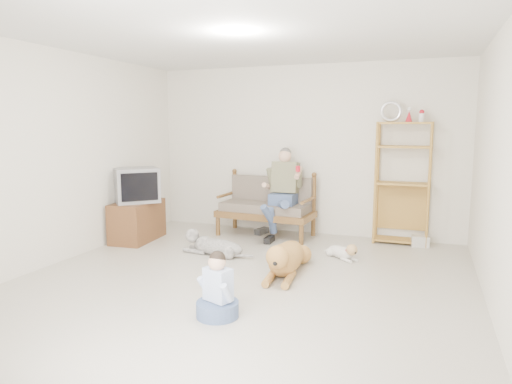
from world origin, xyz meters
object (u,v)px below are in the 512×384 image
at_px(loveseat, 267,205).
at_px(tv_stand, 137,221).
at_px(etagere, 402,182).
at_px(golden_retriever, 285,258).

bearing_deg(loveseat, tv_stand, -145.75).
relative_size(loveseat, etagere, 0.73).
distance_m(tv_stand, golden_retriever, 2.69).
height_order(loveseat, etagere, etagere).
relative_size(loveseat, golden_retriever, 1.03).
bearing_deg(tv_stand, golden_retriever, -20.33).
distance_m(loveseat, etagere, 2.09).
height_order(etagere, golden_retriever, etagere).
height_order(loveseat, golden_retriever, loveseat).
xyz_separation_m(loveseat, tv_stand, (-1.74, -1.04, -0.19)).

